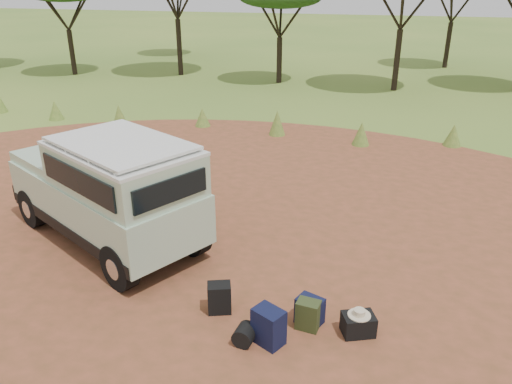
% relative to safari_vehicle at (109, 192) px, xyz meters
% --- Properties ---
extents(ground, '(140.00, 140.00, 0.00)m').
position_rel_safari_vehicle_xyz_m(ground, '(1.70, -0.24, -1.17)').
color(ground, '#51772A').
rests_on(ground, ground).
extents(dirt_clearing, '(23.00, 23.00, 0.01)m').
position_rel_safari_vehicle_xyz_m(dirt_clearing, '(1.70, -0.24, -1.16)').
color(dirt_clearing, '#984B31').
rests_on(dirt_clearing, ground).
extents(grass_fringe, '(36.60, 1.60, 0.90)m').
position_rel_safari_vehicle_xyz_m(grass_fringe, '(1.81, 8.43, -0.77)').
color(grass_fringe, '#51772A').
rests_on(grass_fringe, ground).
extents(safari_vehicle, '(5.25, 4.09, 2.42)m').
position_rel_safari_vehicle_xyz_m(safari_vehicle, '(0.00, 0.00, 0.00)').
color(safari_vehicle, '#A9C3A7').
rests_on(safari_vehicle, ground).
extents(walking_staff, '(0.28, 0.46, 1.35)m').
position_rel_safari_vehicle_xyz_m(walking_staff, '(-0.21, -0.18, -0.49)').
color(walking_staff, brown).
rests_on(walking_staff, ground).
extents(backpack_black, '(0.47, 0.41, 0.54)m').
position_rel_safari_vehicle_xyz_m(backpack_black, '(3.00, -1.76, -0.90)').
color(backpack_black, black).
rests_on(backpack_black, ground).
extents(backpack_navy, '(0.57, 0.52, 0.62)m').
position_rel_safari_vehicle_xyz_m(backpack_navy, '(4.00, -2.33, -0.86)').
color(backpack_navy, '#121539').
rests_on(backpack_navy, ground).
extents(backpack_olive, '(0.40, 0.31, 0.51)m').
position_rel_safari_vehicle_xyz_m(backpack_olive, '(4.54, -1.82, -0.91)').
color(backpack_olive, '#39451F').
rests_on(backpack_olive, ground).
extents(duffel_navy, '(0.51, 0.45, 0.47)m').
position_rel_safari_vehicle_xyz_m(duffel_navy, '(4.54, -1.67, -0.93)').
color(duffel_navy, '#121539').
rests_on(duffel_navy, ground).
extents(hard_case, '(0.61, 0.53, 0.36)m').
position_rel_safari_vehicle_xyz_m(hard_case, '(5.34, -1.75, -0.99)').
color(hard_case, black).
rests_on(hard_case, ground).
extents(stuff_sack, '(0.36, 0.36, 0.33)m').
position_rel_safari_vehicle_xyz_m(stuff_sack, '(3.65, -2.43, -1.01)').
color(stuff_sack, black).
rests_on(stuff_sack, ground).
extents(safari_hat, '(0.37, 0.37, 0.11)m').
position_rel_safari_vehicle_xyz_m(safari_hat, '(5.34, -1.75, -0.77)').
color(safari_hat, beige).
rests_on(safari_hat, hard_case).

